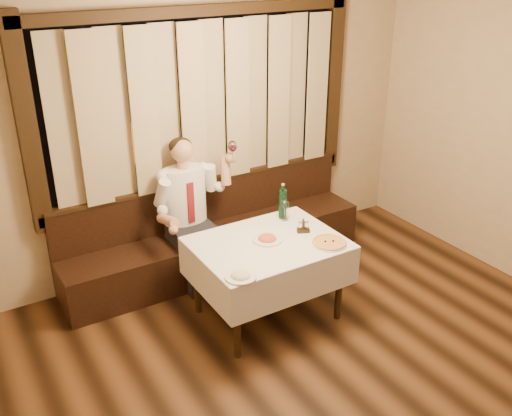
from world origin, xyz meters
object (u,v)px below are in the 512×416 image
dining_table (268,253)px  seated_man (189,202)px  pizza (329,243)px  pasta_cream (241,273)px  green_bottle (283,203)px  cruet_caddy (303,228)px  banquette (215,240)px  pasta_red (267,237)px

dining_table → seated_man: size_ratio=0.87×
pizza → seated_man: bearing=120.9°
pasta_cream → green_bottle: green_bottle is taller
dining_table → cruet_caddy: (0.37, -0.01, 0.15)m
pasta_cream → green_bottle: bearing=39.8°
pizza → seated_man: 1.44m
banquette → seated_man: (-0.31, -0.09, 0.53)m
pasta_cream → green_bottle: 1.13m
pasta_red → green_bottle: 0.49m
banquette → dining_table: banquette is taller
pasta_red → pasta_cream: (-0.50, -0.41, -0.00)m
banquette → pasta_cream: bearing=-109.2°
dining_table → seated_man: (-0.31, 0.93, 0.19)m
green_bottle → cruet_caddy: bearing=-90.8°
dining_table → pizza: 0.54m
green_bottle → seated_man: 0.91m
pasta_cream → seated_man: seated_man is taller
pizza → pasta_cream: 0.92m
cruet_caddy → dining_table: bearing=-156.4°
pizza → pasta_red: size_ratio=1.18×
banquette → pasta_cream: (-0.49, -1.40, 0.48)m
pizza → green_bottle: 0.66m
green_bottle → cruet_caddy: size_ratio=2.79×
banquette → pasta_red: bearing=-89.5°
pasta_cream → seated_man: bearing=82.3°
pasta_red → seated_man: 0.96m
pizza → cruet_caddy: cruet_caddy is taller
pasta_red → green_bottle: size_ratio=0.76×
cruet_caddy → pasta_cream: bearing=-131.9°
cruet_caddy → seated_man: seated_man is taller
dining_table → banquette: bearing=90.0°
pizza → pasta_red: pasta_red is taller
dining_table → pasta_cream: (-0.49, -0.38, 0.14)m
dining_table → cruet_caddy: cruet_caddy is taller
cruet_caddy → seated_man: 1.16m
pasta_red → seated_man: size_ratio=0.18×
pizza → seated_man: size_ratio=0.21×
pizza → pasta_cream: (-0.92, -0.08, 0.02)m
seated_man → green_bottle: bearing=-41.1°
banquette → pasta_cream: banquette is taller
pasta_red → cruet_caddy: cruet_caddy is taller
banquette → dining_table: 1.08m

